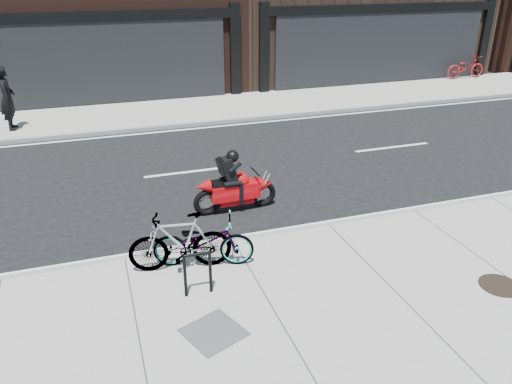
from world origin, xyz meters
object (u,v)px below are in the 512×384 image
object	(u,v)px
bike_rack	(198,270)
bicycle_rear	(180,242)
bicycle_front	(203,241)
utility_grate	(214,332)
motorcycle	(239,186)
bicycle_far	(466,67)
manhole_cover	(500,285)
pedestrian	(7,98)

from	to	relation	value
bike_rack	bicycle_rear	size ratio (longest dim) A/B	0.43
bicycle_front	utility_grate	bearing A→B (deg)	-173.03
motorcycle	utility_grate	world-z (taller)	motorcycle
bicycle_rear	bicycle_far	bearing A→B (deg)	135.79
motorcycle	manhole_cover	bearing A→B (deg)	-55.26
bike_rack	bicycle_front	size ratio (longest dim) A/B	0.43
motorcycle	bicycle_far	bearing A→B (deg)	33.11
bicycle_front	motorcycle	distance (m)	2.46
bicycle_far	manhole_cover	size ratio (longest dim) A/B	2.93
bicycle_rear	bicycle_far	world-z (taller)	bicycle_rear
motorcycle	bicycle_far	distance (m)	16.65
motorcycle	pedestrian	world-z (taller)	pedestrian
bicycle_front	bicycle_rear	bearing A→B (deg)	105.91
bicycle_rear	utility_grate	xyz separation A→B (m)	(0.11, -1.78, -0.51)
bicycle_far	bike_rack	bearing A→B (deg)	129.24
bicycle_rear	bike_rack	bearing A→B (deg)	16.91
bicycle_rear	manhole_cover	bearing A→B (deg)	74.50
bike_rack	manhole_cover	bearing A→B (deg)	-16.05
motorcycle	bicycle_rear	bearing A→B (deg)	-129.78
bike_rack	manhole_cover	distance (m)	4.89
bike_rack	utility_grate	world-z (taller)	bike_rack
bike_rack	utility_grate	size ratio (longest dim) A/B	1.00
manhole_cover	utility_grate	size ratio (longest dim) A/B	0.88
bicycle_front	utility_grate	world-z (taller)	bicycle_front
motorcycle	utility_grate	distance (m)	4.20
bike_rack	utility_grate	distance (m)	1.06
bike_rack	bicycle_front	bearing A→B (deg)	71.08
bicycle_rear	motorcycle	world-z (taller)	motorcycle
motorcycle	bike_rack	bearing A→B (deg)	-119.44
bike_rack	bicycle_rear	bearing A→B (deg)	98.22
bicycle_front	bicycle_far	size ratio (longest dim) A/B	0.89
bicycle_front	pedestrian	xyz separation A→B (m)	(-3.97, 9.65, 0.54)
bicycle_front	pedestrian	world-z (taller)	pedestrian
motorcycle	manhole_cover	distance (m)	5.31
bike_rack	manhole_cover	size ratio (longest dim) A/B	1.14
bicycle_rear	utility_grate	bearing A→B (deg)	12.37
bike_rack	bicycle_rear	xyz separation A→B (m)	(-0.12, 0.81, 0.08)
bike_rack	motorcycle	bearing A→B (deg)	62.20
bicycle_front	pedestrian	size ratio (longest dim) A/B	0.87
motorcycle	manhole_cover	xyz separation A→B (m)	(3.14, -4.26, -0.43)
bike_rack	motorcycle	size ratio (longest dim) A/B	0.40
utility_grate	bicycle_far	bearing A→B (deg)	41.31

